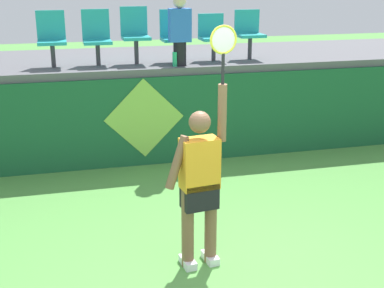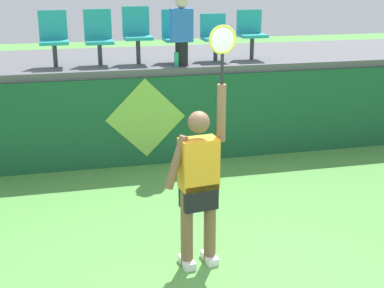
{
  "view_description": "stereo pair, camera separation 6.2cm",
  "coord_description": "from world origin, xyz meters",
  "px_view_note": "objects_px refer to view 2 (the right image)",
  "views": [
    {
      "loc": [
        -1.58,
        -4.4,
        2.98
      ],
      "look_at": [
        -0.14,
        1.3,
        1.07
      ],
      "focal_mm": 49.67,
      "sensor_mm": 36.0,
      "label": 1
    },
    {
      "loc": [
        -1.52,
        -4.41,
        2.98
      ],
      "look_at": [
        -0.14,
        1.3,
        1.07
      ],
      "focal_mm": 49.67,
      "sensor_mm": 36.0,
      "label": 2
    }
  ],
  "objects_px": {
    "stadium_chair_0": "(54,36)",
    "spectator_0": "(182,29)",
    "stadium_chair_1": "(99,35)",
    "stadium_chair_2": "(137,32)",
    "tennis_player": "(199,181)",
    "stadium_chair_3": "(176,34)",
    "stadium_chair_4": "(215,35)",
    "stadium_chair_5": "(251,31)",
    "water_bottle": "(176,59)"
  },
  "relations": [
    {
      "from": "stadium_chair_2",
      "to": "spectator_0",
      "type": "relative_size",
      "value": 0.83
    },
    {
      "from": "spectator_0",
      "to": "stadium_chair_5",
      "type": "bearing_deg",
      "value": 17.3
    },
    {
      "from": "stadium_chair_5",
      "to": "spectator_0",
      "type": "distance_m",
      "value": 1.37
    },
    {
      "from": "stadium_chair_4",
      "to": "spectator_0",
      "type": "relative_size",
      "value": 0.7
    },
    {
      "from": "tennis_player",
      "to": "stadium_chair_2",
      "type": "height_order",
      "value": "tennis_player"
    },
    {
      "from": "stadium_chair_1",
      "to": "spectator_0",
      "type": "xyz_separation_m",
      "value": [
        1.27,
        -0.42,
        0.1
      ]
    },
    {
      "from": "tennis_player",
      "to": "stadium_chair_5",
      "type": "distance_m",
      "value": 4.42
    },
    {
      "from": "stadium_chair_2",
      "to": "stadium_chair_4",
      "type": "height_order",
      "value": "stadium_chair_2"
    },
    {
      "from": "tennis_player",
      "to": "stadium_chair_0",
      "type": "bearing_deg",
      "value": 109.68
    },
    {
      "from": "stadium_chair_1",
      "to": "stadium_chair_5",
      "type": "distance_m",
      "value": 2.57
    },
    {
      "from": "water_bottle",
      "to": "stadium_chair_4",
      "type": "distance_m",
      "value": 0.94
    },
    {
      "from": "tennis_player",
      "to": "stadium_chair_3",
      "type": "height_order",
      "value": "tennis_player"
    },
    {
      "from": "stadium_chair_3",
      "to": "stadium_chair_4",
      "type": "distance_m",
      "value": 0.66
    },
    {
      "from": "stadium_chair_5",
      "to": "stadium_chair_1",
      "type": "bearing_deg",
      "value": 179.79
    },
    {
      "from": "stadium_chair_3",
      "to": "stadium_chair_4",
      "type": "height_order",
      "value": "stadium_chair_3"
    },
    {
      "from": "water_bottle",
      "to": "stadium_chair_3",
      "type": "height_order",
      "value": "stadium_chair_3"
    },
    {
      "from": "spectator_0",
      "to": "stadium_chair_4",
      "type": "bearing_deg",
      "value": 31.6
    },
    {
      "from": "stadium_chair_0",
      "to": "stadium_chair_4",
      "type": "distance_m",
      "value": 2.63
    },
    {
      "from": "tennis_player",
      "to": "stadium_chair_1",
      "type": "bearing_deg",
      "value": 100.0
    },
    {
      "from": "stadium_chair_2",
      "to": "stadium_chair_3",
      "type": "xyz_separation_m",
      "value": [
        0.65,
        -0.0,
        -0.04
      ]
    },
    {
      "from": "tennis_player",
      "to": "stadium_chair_0",
      "type": "height_order",
      "value": "tennis_player"
    },
    {
      "from": "stadium_chair_0",
      "to": "spectator_0",
      "type": "height_order",
      "value": "spectator_0"
    },
    {
      "from": "stadium_chair_4",
      "to": "stadium_chair_2",
      "type": "bearing_deg",
      "value": 179.63
    },
    {
      "from": "stadium_chair_1",
      "to": "stadium_chair_4",
      "type": "xyz_separation_m",
      "value": [
        1.93,
        -0.01,
        -0.04
      ]
    },
    {
      "from": "stadium_chair_1",
      "to": "stadium_chair_2",
      "type": "xyz_separation_m",
      "value": [
        0.62,
        -0.0,
        0.04
      ]
    },
    {
      "from": "water_bottle",
      "to": "stadium_chair_2",
      "type": "xyz_separation_m",
      "value": [
        -0.55,
        0.47,
        0.39
      ]
    },
    {
      "from": "stadium_chair_3",
      "to": "stadium_chair_0",
      "type": "bearing_deg",
      "value": 179.99
    },
    {
      "from": "stadium_chair_2",
      "to": "stadium_chair_4",
      "type": "xyz_separation_m",
      "value": [
        1.31,
        -0.01,
        -0.07
      ]
    },
    {
      "from": "stadium_chair_5",
      "to": "stadium_chair_4",
      "type": "bearing_deg",
      "value": -179.86
    },
    {
      "from": "stadium_chair_0",
      "to": "stadium_chair_5",
      "type": "distance_m",
      "value": 3.27
    },
    {
      "from": "water_bottle",
      "to": "stadium_chair_1",
      "type": "distance_m",
      "value": 1.31
    },
    {
      "from": "tennis_player",
      "to": "stadium_chair_1",
      "type": "relative_size",
      "value": 2.88
    },
    {
      "from": "stadium_chair_0",
      "to": "stadium_chair_2",
      "type": "relative_size",
      "value": 0.96
    },
    {
      "from": "stadium_chair_1",
      "to": "stadium_chair_2",
      "type": "relative_size",
      "value": 0.96
    },
    {
      "from": "stadium_chair_4",
      "to": "stadium_chair_5",
      "type": "xyz_separation_m",
      "value": [
        0.65,
        0.0,
        0.04
      ]
    },
    {
      "from": "tennis_player",
      "to": "stadium_chair_3",
      "type": "relative_size",
      "value": 2.95
    },
    {
      "from": "stadium_chair_5",
      "to": "spectator_0",
      "type": "relative_size",
      "value": 0.75
    },
    {
      "from": "stadium_chair_5",
      "to": "spectator_0",
      "type": "bearing_deg",
      "value": -162.7
    },
    {
      "from": "stadium_chair_3",
      "to": "spectator_0",
      "type": "height_order",
      "value": "spectator_0"
    },
    {
      "from": "stadium_chair_1",
      "to": "stadium_chair_4",
      "type": "bearing_deg",
      "value": -0.33
    },
    {
      "from": "water_bottle",
      "to": "stadium_chair_4",
      "type": "height_order",
      "value": "stadium_chair_4"
    },
    {
      "from": "stadium_chair_1",
      "to": "stadium_chair_0",
      "type": "bearing_deg",
      "value": -179.81
    },
    {
      "from": "spectator_0",
      "to": "tennis_player",
      "type": "bearing_deg",
      "value": -99.71
    },
    {
      "from": "stadium_chair_1",
      "to": "stadium_chair_4",
      "type": "height_order",
      "value": "stadium_chair_1"
    },
    {
      "from": "stadium_chair_1",
      "to": "spectator_0",
      "type": "bearing_deg",
      "value": -18.15
    },
    {
      "from": "water_bottle",
      "to": "stadium_chair_3",
      "type": "distance_m",
      "value": 0.6
    },
    {
      "from": "stadium_chair_0",
      "to": "spectator_0",
      "type": "distance_m",
      "value": 2.01
    },
    {
      "from": "stadium_chair_1",
      "to": "spectator_0",
      "type": "height_order",
      "value": "spectator_0"
    },
    {
      "from": "stadium_chair_4",
      "to": "stadium_chair_5",
      "type": "relative_size",
      "value": 0.93
    },
    {
      "from": "stadium_chair_4",
      "to": "spectator_0",
      "type": "distance_m",
      "value": 0.79
    }
  ]
}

